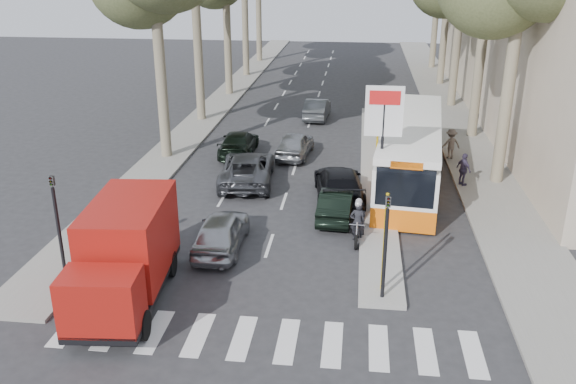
% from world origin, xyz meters
% --- Properties ---
extents(ground, '(120.00, 120.00, 0.00)m').
position_xyz_m(ground, '(0.00, 0.00, 0.00)').
color(ground, '#28282B').
rests_on(ground, ground).
extents(sidewalk_right, '(3.20, 70.00, 0.12)m').
position_xyz_m(sidewalk_right, '(8.60, 25.00, 0.06)').
color(sidewalk_right, gray).
rests_on(sidewalk_right, ground).
extents(median_left, '(2.40, 64.00, 0.12)m').
position_xyz_m(median_left, '(-8.00, 28.00, 0.06)').
color(median_left, gray).
rests_on(median_left, ground).
extents(traffic_island, '(1.50, 26.00, 0.16)m').
position_xyz_m(traffic_island, '(3.25, 11.00, 0.08)').
color(traffic_island, gray).
rests_on(traffic_island, ground).
extents(billboard, '(1.50, 12.10, 5.60)m').
position_xyz_m(billboard, '(3.25, 5.00, 3.70)').
color(billboard, yellow).
rests_on(billboard, ground).
extents(traffic_light_island, '(0.16, 0.41, 3.60)m').
position_xyz_m(traffic_light_island, '(3.25, -1.50, 2.49)').
color(traffic_light_island, black).
rests_on(traffic_light_island, ground).
extents(traffic_light_left, '(0.16, 0.41, 3.60)m').
position_xyz_m(traffic_light_left, '(-7.60, -1.00, 2.49)').
color(traffic_light_left, black).
rests_on(traffic_light_left, ground).
extents(silver_hatchback, '(1.69, 4.12, 1.40)m').
position_xyz_m(silver_hatchback, '(-2.63, 1.55, 0.70)').
color(silver_hatchback, '#AAADB2').
rests_on(silver_hatchback, ground).
extents(dark_hatchback, '(1.58, 3.94, 1.27)m').
position_xyz_m(dark_hatchback, '(1.53, 5.00, 0.64)').
color(dark_hatchback, black).
rests_on(dark_hatchback, ground).
extents(queue_car_a, '(2.88, 5.43, 1.45)m').
position_xyz_m(queue_car_a, '(-2.94, 8.66, 0.73)').
color(queue_car_a, '#46484D').
rests_on(queue_car_a, ground).
extents(queue_car_b, '(2.67, 5.30, 1.48)m').
position_xyz_m(queue_car_b, '(1.53, 7.00, 0.74)').
color(queue_car_b, black).
rests_on(queue_car_b, ground).
extents(queue_car_c, '(2.01, 4.16, 1.37)m').
position_xyz_m(queue_car_c, '(-1.10, 13.00, 0.69)').
color(queue_car_c, gray).
rests_on(queue_car_c, ground).
extents(queue_car_d, '(1.67, 4.21, 1.36)m').
position_xyz_m(queue_car_d, '(-0.50, 21.36, 0.68)').
color(queue_car_d, '#4E5255').
rests_on(queue_car_d, ground).
extents(queue_car_e, '(2.06, 4.62, 1.32)m').
position_xyz_m(queue_car_e, '(-4.20, 12.94, 0.66)').
color(queue_car_e, black).
rests_on(queue_car_e, ground).
extents(red_truck, '(2.67, 6.02, 3.13)m').
position_xyz_m(red_truck, '(-4.77, -2.31, 1.65)').
color(red_truck, black).
rests_on(red_truck, ground).
extents(city_bus, '(3.84, 12.00, 3.11)m').
position_xyz_m(city_bus, '(4.80, 9.45, 1.64)').
color(city_bus, orange).
rests_on(city_bus, ground).
extents(motorcycle, '(0.72, 1.97, 1.68)m').
position_xyz_m(motorcycle, '(2.41, 2.99, 0.76)').
color(motorcycle, black).
rests_on(motorcycle, ground).
extents(pedestrian_near, '(0.86, 1.02, 1.57)m').
position_xyz_m(pedestrian_near, '(7.28, 9.19, 0.90)').
color(pedestrian_near, '#3F3550').
rests_on(pedestrian_near, sidewalk_right).
extents(pedestrian_far, '(1.14, 0.76, 1.63)m').
position_xyz_m(pedestrian_far, '(7.20, 13.24, 0.93)').
color(pedestrian_far, '#66574C').
rests_on(pedestrian_far, sidewalk_right).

